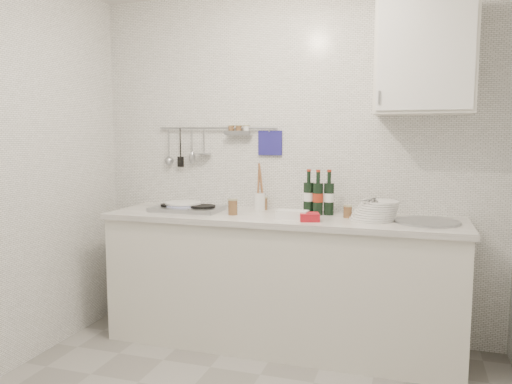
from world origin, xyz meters
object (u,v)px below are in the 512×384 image
at_px(wall_cabinet, 425,58).
at_px(wine_bottles, 318,192).
at_px(utensil_crock, 260,199).
at_px(plate_stack_hob, 182,206).
at_px(plate_stack_sink, 376,211).

distance_m(wall_cabinet, wine_bottles, 1.10).
xyz_separation_m(wall_cabinet, utensil_crock, (-1.11, 0.07, -0.95)).
distance_m(plate_stack_hob, wine_bottles, 1.01).
xyz_separation_m(plate_stack_hob, wine_bottles, (1.00, 0.09, 0.13)).
relative_size(wall_cabinet, plate_stack_hob, 2.33).
distance_m(plate_stack_hob, utensil_crock, 0.58).
height_order(plate_stack_sink, wine_bottles, wine_bottles).
xyz_separation_m(plate_stack_sink, wine_bottles, (-0.40, 0.11, 0.10)).
height_order(wall_cabinet, utensil_crock, wall_cabinet).
relative_size(wine_bottles, utensil_crock, 0.90).
bearing_deg(plate_stack_hob, utensil_crock, 16.11).
distance_m(plate_stack_sink, wine_bottles, 0.42).
relative_size(wall_cabinet, plate_stack_sink, 2.21).
bearing_deg(wall_cabinet, wine_bottles, 179.90).
height_order(wall_cabinet, plate_stack_hob, wall_cabinet).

